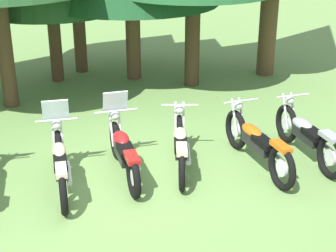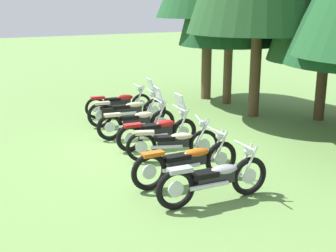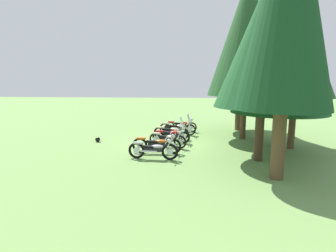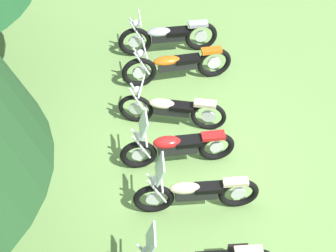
% 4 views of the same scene
% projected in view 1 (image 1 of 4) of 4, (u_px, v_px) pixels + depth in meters
% --- Properties ---
extents(ground_plane, '(80.00, 80.00, 0.00)m').
position_uv_depth(ground_plane, '(123.00, 178.00, 9.03)').
color(ground_plane, '#6B934C').
extents(motorcycle_2, '(0.70, 2.21, 1.37)m').
position_uv_depth(motorcycle_2, '(61.00, 163.00, 8.53)').
color(motorcycle_2, black).
rests_on(motorcycle_2, ground_plane).
extents(motorcycle_3, '(0.77, 2.19, 1.36)m').
position_uv_depth(motorcycle_3, '(124.00, 151.00, 8.95)').
color(motorcycle_3, black).
rests_on(motorcycle_3, ground_plane).
extents(motorcycle_4, '(0.98, 2.08, 1.01)m').
position_uv_depth(motorcycle_4, '(181.00, 146.00, 9.18)').
color(motorcycle_4, black).
rests_on(motorcycle_4, ground_plane).
extents(motorcycle_5, '(0.69, 2.45, 1.04)m').
position_uv_depth(motorcycle_5, '(257.00, 143.00, 9.26)').
color(motorcycle_5, black).
rests_on(motorcycle_5, ground_plane).
extents(motorcycle_6, '(0.68, 2.32, 1.04)m').
position_uv_depth(motorcycle_6, '(307.00, 135.00, 9.57)').
color(motorcycle_6, black).
rests_on(motorcycle_6, ground_plane).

